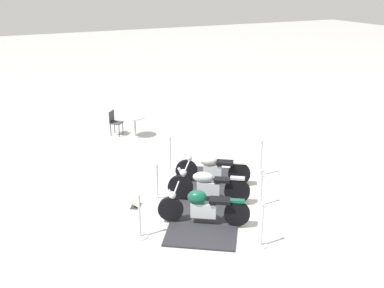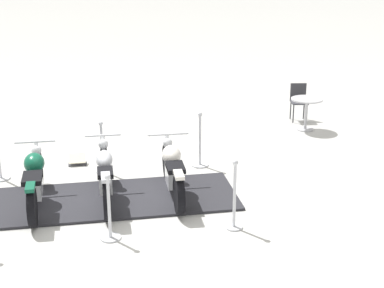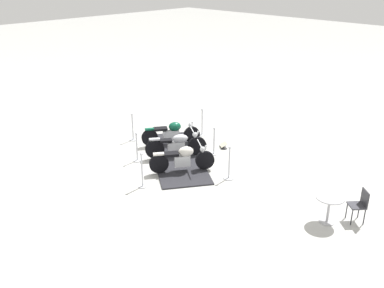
{
  "view_description": "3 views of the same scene",
  "coord_description": "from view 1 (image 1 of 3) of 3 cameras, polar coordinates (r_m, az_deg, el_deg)",
  "views": [
    {
      "loc": [
        5.1,
        9.62,
        5.69
      ],
      "look_at": [
        -0.41,
        -1.87,
        0.96
      ],
      "focal_mm": 42.73,
      "sensor_mm": 36.0,
      "label": 1
    },
    {
      "loc": [
        -7.71,
        5.35,
        4.26
      ],
      "look_at": [
        -0.17,
        -1.9,
        0.64
      ],
      "focal_mm": 54.57,
      "sensor_mm": 36.0,
      "label": 2
    },
    {
      "loc": [
        -9.35,
        -10.14,
        6.36
      ],
      "look_at": [
        -0.56,
        -1.35,
        1.09
      ],
      "focal_mm": 39.87,
      "sensor_mm": 36.0,
      "label": 3
    }
  ],
  "objects": [
    {
      "name": "ground_plane",
      "position": [
        12.29,
        2.05,
        -7.25
      ],
      "size": [
        80.0,
        80.0,
        0.0
      ],
      "primitive_type": "plane",
      "color": "silver"
    },
    {
      "name": "display_platform",
      "position": [
        12.28,
        2.05,
        -7.16
      ],
      "size": [
        3.87,
        4.69,
        0.05
      ],
      "primitive_type": "cube",
      "rotation": [
        0.0,
        0.0,
        0.99
      ],
      "color": "#28282D",
      "rests_on": "ground_plane"
    },
    {
      "name": "motorcycle_cream",
      "position": [
        13.13,
        2.46,
        -2.96
      ],
      "size": [
        1.85,
        1.32,
        0.93
      ],
      "rotation": [
        0.0,
        0.0,
        -0.6
      ],
      "color": "black",
      "rests_on": "display_platform"
    },
    {
      "name": "motorcycle_chrome",
      "position": [
        12.07,
        1.92,
        -5.18
      ],
      "size": [
        1.87,
        1.33,
        0.99
      ],
      "rotation": [
        0.0,
        0.0,
        -0.6
      ],
      "color": "black",
      "rests_on": "display_platform"
    },
    {
      "name": "motorcycle_forest",
      "position": [
        11.03,
        1.26,
        -7.74
      ],
      "size": [
        1.92,
        1.32,
        0.91
      ],
      "rotation": [
        0.0,
        0.0,
        -0.58
      ],
      "color": "black",
      "rests_on": "display_platform"
    },
    {
      "name": "stanchion_left_rear",
      "position": [
        10.37,
        8.69,
        -10.63
      ],
      "size": [
        0.29,
        0.29,
        1.1
      ],
      "color": "silver",
      "rests_on": "ground_plane"
    },
    {
      "name": "stanchion_left_front",
      "position": [
        13.82,
        8.6,
        -2.3
      ],
      "size": [
        0.28,
        0.28,
        1.14
      ],
      "color": "silver",
      "rests_on": "ground_plane"
    },
    {
      "name": "stanchion_right_mid",
      "position": [
        12.32,
        -4.35,
        -5.33
      ],
      "size": [
        0.3,
        0.3,
        1.04
      ],
      "color": "silver",
      "rests_on": "ground_plane"
    },
    {
      "name": "stanchion_right_front",
      "position": [
        14.06,
        -2.73,
        -2.04
      ],
      "size": [
        0.35,
        0.35,
        1.12
      ],
      "color": "silver",
      "rests_on": "ground_plane"
    },
    {
      "name": "stanchion_right_rear",
      "position": [
        10.67,
        -6.51,
        -9.9
      ],
      "size": [
        0.35,
        0.35,
        1.11
      ],
      "color": "silver",
      "rests_on": "ground_plane"
    },
    {
      "name": "stanchion_left_mid",
      "position": [
        12.09,
        8.62,
        -6.15
      ],
      "size": [
        0.32,
        0.32,
        1.05
      ],
      "color": "silver",
      "rests_on": "ground_plane"
    },
    {
      "name": "info_placard",
      "position": [
        12.13,
        -7.09,
        -7.45
      ],
      "size": [
        0.38,
        0.41,
        0.21
      ],
      "rotation": [
        0.0,
        0.0,
        4.13
      ],
      "color": "#333338",
      "rests_on": "ground_plane"
    },
    {
      "name": "cafe_table",
      "position": [
        17.07,
        -7.14,
        2.76
      ],
      "size": [
        0.75,
        0.75,
        0.77
      ],
      "color": "#B7B7BC",
      "rests_on": "ground_plane"
    },
    {
      "name": "cafe_chair_near_table",
      "position": [
        17.41,
        -9.63,
        2.84
      ],
      "size": [
        0.56,
        0.56,
        0.92
      ],
      "rotation": [
        0.0,
        0.0,
        2.42
      ],
      "color": "#2D2D33",
      "rests_on": "ground_plane"
    }
  ]
}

